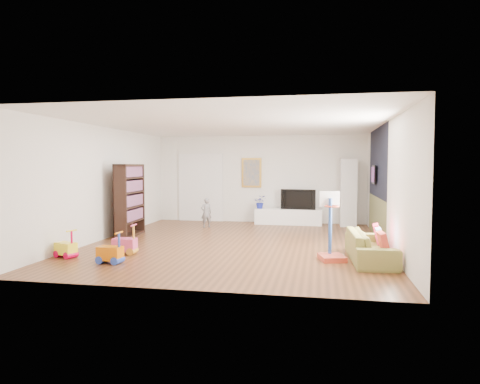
% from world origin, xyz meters
% --- Properties ---
extents(floor, '(6.50, 7.50, 0.00)m').
position_xyz_m(floor, '(0.00, 0.00, 0.00)').
color(floor, brown).
rests_on(floor, ground).
extents(ceiling, '(6.50, 7.50, 0.00)m').
position_xyz_m(ceiling, '(0.00, 0.00, 2.70)').
color(ceiling, white).
rests_on(ceiling, ground).
extents(wall_back, '(6.50, 0.00, 2.70)m').
position_xyz_m(wall_back, '(0.00, 3.75, 1.35)').
color(wall_back, silver).
rests_on(wall_back, ground).
extents(wall_front, '(6.50, 0.00, 2.70)m').
position_xyz_m(wall_front, '(0.00, -3.75, 1.35)').
color(wall_front, white).
rests_on(wall_front, ground).
extents(wall_left, '(0.00, 7.50, 2.70)m').
position_xyz_m(wall_left, '(-3.25, 0.00, 1.35)').
color(wall_left, white).
rests_on(wall_left, ground).
extents(wall_right, '(0.00, 7.50, 2.70)m').
position_xyz_m(wall_right, '(3.25, 0.00, 1.35)').
color(wall_right, silver).
rests_on(wall_right, ground).
extents(navy_accent, '(0.01, 3.20, 1.70)m').
position_xyz_m(navy_accent, '(3.23, 1.40, 1.85)').
color(navy_accent, black).
rests_on(navy_accent, wall_right).
extents(olive_wainscot, '(0.01, 3.20, 1.00)m').
position_xyz_m(olive_wainscot, '(3.23, 1.40, 0.50)').
color(olive_wainscot, brown).
rests_on(olive_wainscot, wall_right).
extents(doorway, '(1.45, 0.06, 2.10)m').
position_xyz_m(doorway, '(-1.90, 3.71, 1.05)').
color(doorway, white).
rests_on(doorway, ground).
extents(painting_back, '(0.62, 0.06, 0.92)m').
position_xyz_m(painting_back, '(-0.25, 3.71, 1.55)').
color(painting_back, gold).
rests_on(painting_back, wall_back).
extents(artwork_right, '(0.04, 0.56, 0.46)m').
position_xyz_m(artwork_right, '(3.17, 1.60, 1.55)').
color(artwork_right, '#7F3F8C').
rests_on(artwork_right, wall_right).
extents(media_console, '(2.01, 0.52, 0.47)m').
position_xyz_m(media_console, '(0.93, 3.38, 0.23)').
color(media_console, white).
rests_on(media_console, ground).
extents(tall_cabinet, '(0.47, 0.47, 1.96)m').
position_xyz_m(tall_cabinet, '(2.68, 3.34, 0.98)').
color(tall_cabinet, silver).
rests_on(tall_cabinet, ground).
extents(bookshelf, '(0.39, 1.25, 1.81)m').
position_xyz_m(bookshelf, '(-2.83, 0.49, 0.90)').
color(bookshelf, black).
rests_on(bookshelf, ground).
extents(sofa, '(0.82, 1.91, 0.55)m').
position_xyz_m(sofa, '(2.79, -1.30, 0.27)').
color(sofa, olive).
rests_on(sofa, ground).
extents(basketball_hoop, '(0.56, 0.63, 1.29)m').
position_xyz_m(basketball_hoop, '(2.09, -1.39, 0.65)').
color(basketball_hoop, '#CF452F').
rests_on(basketball_hoop, ground).
extents(ride_on_yellow, '(0.47, 0.37, 0.54)m').
position_xyz_m(ride_on_yellow, '(-2.96, -2.08, 0.27)').
color(ride_on_yellow, yellow).
rests_on(ride_on_yellow, ground).
extents(ride_on_orange, '(0.45, 0.30, 0.58)m').
position_xyz_m(ride_on_orange, '(-1.88, -2.39, 0.29)').
color(ride_on_orange, orange).
rests_on(ride_on_orange, ground).
extents(ride_on_pink, '(0.46, 0.29, 0.60)m').
position_xyz_m(ride_on_pink, '(-1.98, -1.59, 0.30)').
color(ride_on_pink, '#E74B83').
rests_on(ride_on_pink, ground).
extents(child, '(0.37, 0.33, 0.85)m').
position_xyz_m(child, '(-1.34, 2.30, 0.42)').
color(child, gray).
rests_on(child, ground).
extents(tv, '(1.05, 0.27, 0.60)m').
position_xyz_m(tv, '(1.23, 3.38, 0.77)').
color(tv, black).
rests_on(tv, media_console).
extents(vase_plant, '(0.38, 0.33, 0.40)m').
position_xyz_m(vase_plant, '(0.08, 3.36, 0.67)').
color(vase_plant, '#19239B').
rests_on(vase_plant, media_console).
extents(pillow_left, '(0.13, 0.39, 0.38)m').
position_xyz_m(pillow_left, '(2.95, -1.83, 0.43)').
color(pillow_left, '#BF382C').
rests_on(pillow_left, sofa).
extents(pillow_center, '(0.11, 0.36, 0.36)m').
position_xyz_m(pillow_center, '(2.97, -1.26, 0.43)').
color(pillow_center, white).
rests_on(pillow_center, sofa).
extents(pillow_right, '(0.14, 0.39, 0.39)m').
position_xyz_m(pillow_right, '(2.98, -0.80, 0.43)').
color(pillow_right, red).
rests_on(pillow_right, sofa).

